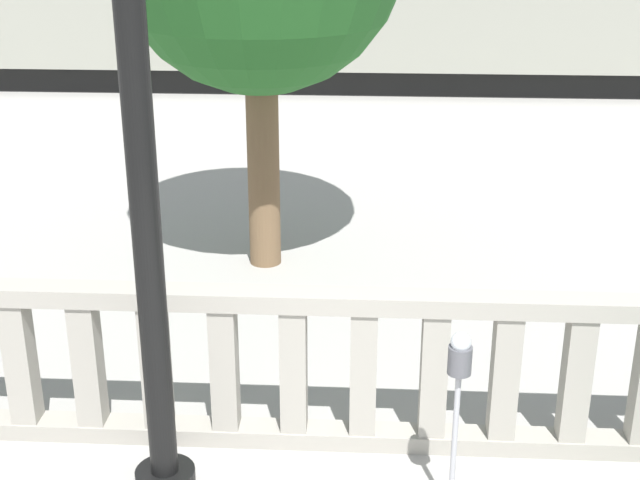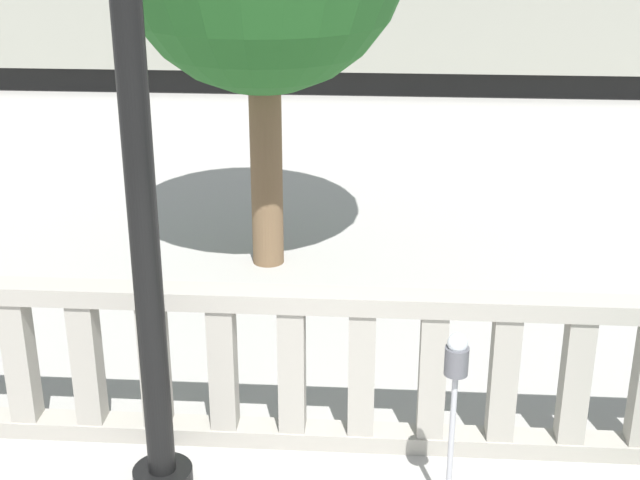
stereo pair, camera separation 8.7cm
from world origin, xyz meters
The scene contains 4 objects.
balustrade centered at (0.00, 2.72, 0.66)m, with size 17.30×0.24×1.32m.
lamppost centered at (-1.14, 2.03, 3.12)m, with size 0.43×0.43×5.86m.
parking_meter centered at (0.90, 1.93, 1.13)m, with size 0.16×0.16×1.42m.
train_near centered at (-1.63, 16.57, 1.83)m, with size 22.22×2.95×4.08m.
Camera 2 is at (0.37, -3.23, 4.09)m, focal length 50.00 mm.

